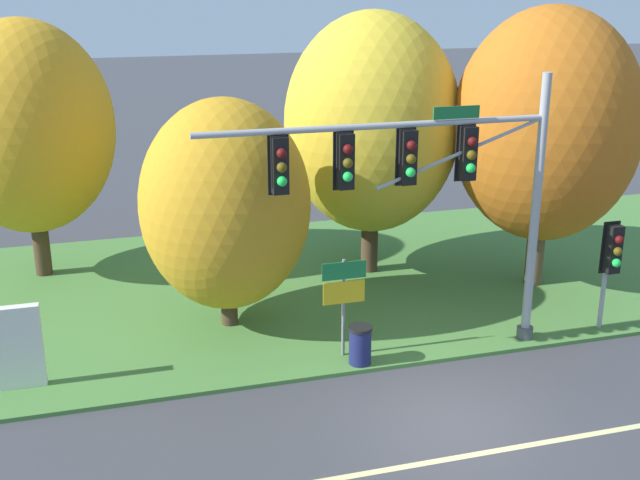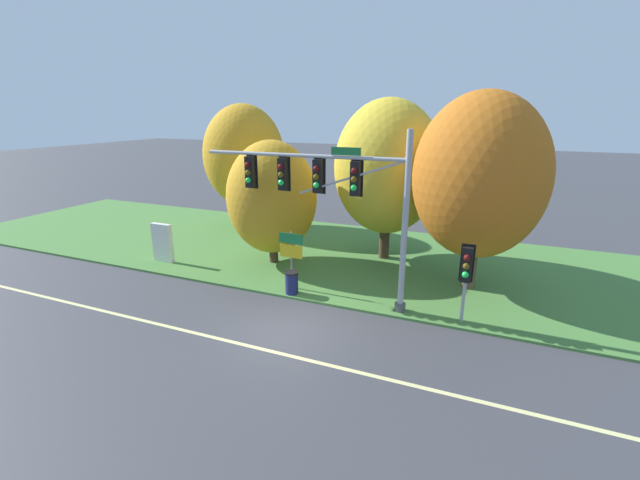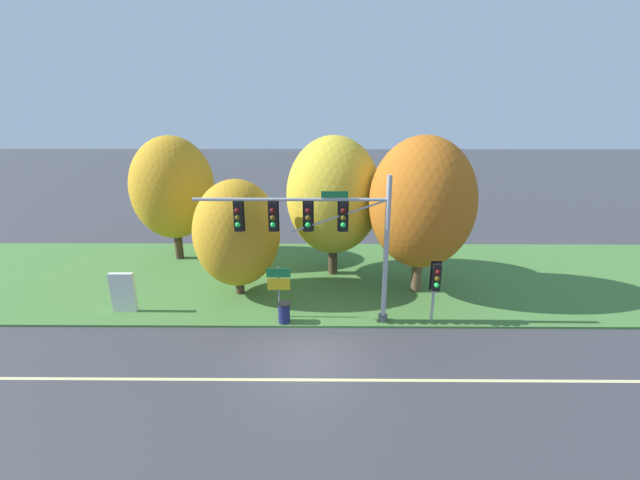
{
  "view_description": "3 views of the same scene",
  "coord_description": "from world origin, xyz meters",
  "px_view_note": "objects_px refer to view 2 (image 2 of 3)",
  "views": [
    {
      "loc": [
        -6.65,
        -13.11,
        8.74
      ],
      "look_at": [
        -1.69,
        4.05,
        2.81
      ],
      "focal_mm": 45.0,
      "sensor_mm": 36.0,
      "label": 1
    },
    {
      "loc": [
        6.25,
        -11.45,
        7.23
      ],
      "look_at": [
        -0.02,
        3.32,
        2.36
      ],
      "focal_mm": 24.0,
      "sensor_mm": 36.0,
      "label": 2
    },
    {
      "loc": [
        0.66,
        -14.16,
        9.38
      ],
      "look_at": [
        0.52,
        3.84,
        3.63
      ],
      "focal_mm": 24.0,
      "sensor_mm": 36.0,
      "label": 3
    }
  ],
  "objects_px": {
    "route_sign_post": "(291,251)",
    "tree_mid_verge": "(480,177)",
    "tree_nearest_road": "(244,156)",
    "tree_behind_signpost": "(388,168)",
    "tree_left_of_mast": "(272,197)",
    "pedestrian_signal_near_kerb": "(466,269)",
    "trash_bin": "(292,282)",
    "info_kiosk": "(163,243)",
    "traffic_signal_mast": "(331,190)"
  },
  "relations": [
    {
      "from": "pedestrian_signal_near_kerb",
      "to": "trash_bin",
      "type": "relative_size",
      "value": 3.07
    },
    {
      "from": "tree_behind_signpost",
      "to": "trash_bin",
      "type": "bearing_deg",
      "value": -111.41
    },
    {
      "from": "tree_left_of_mast",
      "to": "info_kiosk",
      "type": "relative_size",
      "value": 3.09
    },
    {
      "from": "traffic_signal_mast",
      "to": "tree_nearest_road",
      "type": "xyz_separation_m",
      "value": [
        -8.91,
        8.09,
        0.12
      ]
    },
    {
      "from": "traffic_signal_mast",
      "to": "pedestrian_signal_near_kerb",
      "type": "relative_size",
      "value": 2.89
    },
    {
      "from": "tree_nearest_road",
      "to": "tree_behind_signpost",
      "type": "bearing_deg",
      "value": -14.24
    },
    {
      "from": "pedestrian_signal_near_kerb",
      "to": "tree_nearest_road",
      "type": "height_order",
      "value": "tree_nearest_road"
    },
    {
      "from": "traffic_signal_mast",
      "to": "tree_nearest_road",
      "type": "height_order",
      "value": "tree_nearest_road"
    },
    {
      "from": "tree_mid_verge",
      "to": "trash_bin",
      "type": "bearing_deg",
      "value": -152.21
    },
    {
      "from": "route_sign_post",
      "to": "info_kiosk",
      "type": "bearing_deg",
      "value": 175.96
    },
    {
      "from": "traffic_signal_mast",
      "to": "pedestrian_signal_near_kerb",
      "type": "bearing_deg",
      "value": -1.39
    },
    {
      "from": "trash_bin",
      "to": "tree_behind_signpost",
      "type": "bearing_deg",
      "value": 68.59
    },
    {
      "from": "route_sign_post",
      "to": "trash_bin",
      "type": "relative_size",
      "value": 2.6
    },
    {
      "from": "tree_mid_verge",
      "to": "trash_bin",
      "type": "relative_size",
      "value": 8.51
    },
    {
      "from": "route_sign_post",
      "to": "tree_mid_verge",
      "type": "bearing_deg",
      "value": 23.46
    },
    {
      "from": "traffic_signal_mast",
      "to": "tree_mid_verge",
      "type": "xyz_separation_m",
      "value": [
        4.94,
        3.3,
        0.31
      ]
    },
    {
      "from": "tree_nearest_road",
      "to": "tree_behind_signpost",
      "type": "distance_m",
      "value": 9.89
    },
    {
      "from": "tree_mid_verge",
      "to": "tree_behind_signpost",
      "type": "bearing_deg",
      "value": 151.02
    },
    {
      "from": "tree_nearest_road",
      "to": "tree_behind_signpost",
      "type": "xyz_separation_m",
      "value": [
        9.58,
        -2.43,
        0.06
      ]
    },
    {
      "from": "traffic_signal_mast",
      "to": "tree_left_of_mast",
      "type": "distance_m",
      "value": 5.19
    },
    {
      "from": "tree_behind_signpost",
      "to": "tree_nearest_road",
      "type": "bearing_deg",
      "value": 165.76
    },
    {
      "from": "traffic_signal_mast",
      "to": "tree_left_of_mast",
      "type": "xyz_separation_m",
      "value": [
        -4.14,
        2.93,
        -1.14
      ]
    },
    {
      "from": "pedestrian_signal_near_kerb",
      "to": "info_kiosk",
      "type": "distance_m",
      "value": 14.2
    },
    {
      "from": "route_sign_post",
      "to": "pedestrian_signal_near_kerb",
      "type": "bearing_deg",
      "value": -3.92
    },
    {
      "from": "tree_nearest_road",
      "to": "tree_left_of_mast",
      "type": "relative_size",
      "value": 1.29
    },
    {
      "from": "info_kiosk",
      "to": "trash_bin",
      "type": "height_order",
      "value": "info_kiosk"
    },
    {
      "from": "traffic_signal_mast",
      "to": "pedestrian_signal_near_kerb",
      "type": "xyz_separation_m",
      "value": [
        4.98,
        -0.12,
        -2.31
      ]
    },
    {
      "from": "pedestrian_signal_near_kerb",
      "to": "tree_behind_signpost",
      "type": "relative_size",
      "value": 0.37
    },
    {
      "from": "pedestrian_signal_near_kerb",
      "to": "tree_nearest_road",
      "type": "distance_m",
      "value": 16.32
    },
    {
      "from": "route_sign_post",
      "to": "tree_mid_verge",
      "type": "relative_size",
      "value": 0.31
    },
    {
      "from": "tree_mid_verge",
      "to": "route_sign_post",
      "type": "bearing_deg",
      "value": -156.54
    },
    {
      "from": "pedestrian_signal_near_kerb",
      "to": "tree_mid_verge",
      "type": "relative_size",
      "value": 0.36
    },
    {
      "from": "tree_nearest_road",
      "to": "info_kiosk",
      "type": "bearing_deg",
      "value": -91.85
    },
    {
      "from": "tree_mid_verge",
      "to": "trash_bin",
      "type": "height_order",
      "value": "tree_mid_verge"
    },
    {
      "from": "traffic_signal_mast",
      "to": "route_sign_post",
      "type": "xyz_separation_m",
      "value": [
        -1.86,
        0.35,
        -2.7
      ]
    },
    {
      "from": "pedestrian_signal_near_kerb",
      "to": "tree_mid_verge",
      "type": "distance_m",
      "value": 4.31
    },
    {
      "from": "tree_nearest_road",
      "to": "tree_behind_signpost",
      "type": "relative_size",
      "value": 0.98
    },
    {
      "from": "tree_mid_verge",
      "to": "traffic_signal_mast",
      "type": "bearing_deg",
      "value": -146.28
    },
    {
      "from": "trash_bin",
      "to": "tree_nearest_road",
      "type": "bearing_deg",
      "value": 131.52
    },
    {
      "from": "tree_nearest_road",
      "to": "info_kiosk",
      "type": "height_order",
      "value": "tree_nearest_road"
    },
    {
      "from": "traffic_signal_mast",
      "to": "route_sign_post",
      "type": "relative_size",
      "value": 3.41
    },
    {
      "from": "info_kiosk",
      "to": "tree_nearest_road",
      "type": "bearing_deg",
      "value": 88.15
    },
    {
      "from": "info_kiosk",
      "to": "tree_behind_signpost",
      "type": "bearing_deg",
      "value": 26.06
    },
    {
      "from": "route_sign_post",
      "to": "info_kiosk",
      "type": "distance_m",
      "value": 7.34
    },
    {
      "from": "route_sign_post",
      "to": "trash_bin",
      "type": "height_order",
      "value": "route_sign_post"
    },
    {
      "from": "tree_nearest_road",
      "to": "trash_bin",
      "type": "distance_m",
      "value": 11.72
    },
    {
      "from": "route_sign_post",
      "to": "tree_left_of_mast",
      "type": "relative_size",
      "value": 0.41
    },
    {
      "from": "trash_bin",
      "to": "pedestrian_signal_near_kerb",
      "type": "bearing_deg",
      "value": 0.28
    },
    {
      "from": "tree_left_of_mast",
      "to": "tree_behind_signpost",
      "type": "bearing_deg",
      "value": 29.64
    },
    {
      "from": "tree_left_of_mast",
      "to": "tree_mid_verge",
      "type": "bearing_deg",
      "value": 2.34
    }
  ]
}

